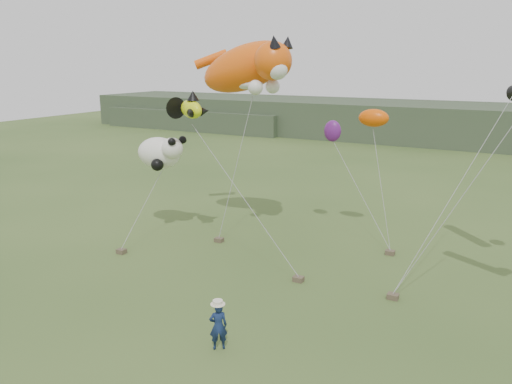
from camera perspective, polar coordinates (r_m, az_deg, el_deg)
ground at (r=16.78m, az=-2.42°, el=-15.13°), size 120.00×120.00×0.00m
headland at (r=58.51m, az=17.89°, el=7.58°), size 90.00×13.00×4.00m
festival_attendant at (r=15.33m, az=-4.34°, el=-15.03°), size 0.65×0.62×1.49m
sandbag_anchors at (r=21.44m, az=2.59°, el=-7.96°), size 12.22×5.90×0.20m
cat_kite at (r=23.51m, az=-0.51°, el=14.12°), size 5.96×3.18×3.32m
fish_kite at (r=22.48m, az=-8.20°, el=9.50°), size 2.66×1.75×1.28m
panda_kite at (r=24.80m, az=-10.81°, el=4.45°), size 2.71×1.75×1.69m
misc_kites at (r=24.06m, az=11.70°, el=7.78°), size 3.11×0.82×1.66m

